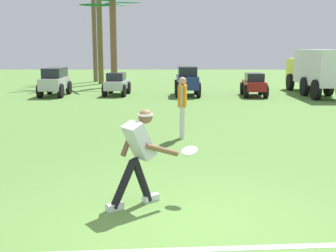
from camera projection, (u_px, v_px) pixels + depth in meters
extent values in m
plane|color=#527D36|center=(187.00, 224.00, 5.52)|extent=(80.00, 80.00, 0.00)
cube|color=white|center=(190.00, 250.00, 4.82)|extent=(23.14, 1.67, 0.01)
cylinder|color=black|center=(140.00, 180.00, 6.19)|extent=(0.36, 0.30, 0.72)
cube|color=silver|center=(149.00, 198.00, 6.34)|extent=(0.27, 0.23, 0.10)
cylinder|color=black|center=(122.00, 184.00, 6.01)|extent=(0.42, 0.35, 0.69)
cube|color=silver|center=(113.00, 207.00, 5.98)|extent=(0.27, 0.23, 0.10)
cube|color=silver|center=(137.00, 141.00, 6.06)|extent=(0.54, 0.52, 0.57)
sphere|color=brown|center=(143.00, 117.00, 6.06)|extent=(0.29, 0.29, 0.21)
cylinder|color=white|center=(143.00, 115.00, 6.06)|extent=(0.30, 0.30, 0.03)
cylinder|color=brown|center=(160.00, 150.00, 6.10)|extent=(0.51, 0.40, 0.27)
cylinder|color=brown|center=(127.00, 140.00, 6.19)|extent=(0.28, 0.23, 0.49)
cylinder|color=white|center=(188.00, 151.00, 6.40)|extent=(0.34, 0.33, 0.11)
cylinder|color=silver|center=(180.00, 123.00, 10.61)|extent=(0.12, 0.12, 0.82)
cylinder|color=silver|center=(181.00, 122.00, 10.79)|extent=(0.12, 0.12, 0.82)
cube|color=orange|center=(180.00, 96.00, 10.58)|extent=(0.25, 0.36, 0.54)
cylinder|color=tan|center=(179.00, 96.00, 10.37)|extent=(0.08, 0.08, 0.52)
cylinder|color=tan|center=(181.00, 95.00, 10.78)|extent=(0.08, 0.08, 0.52)
sphere|color=tan|center=(180.00, 81.00, 10.51)|extent=(0.23, 0.23, 0.20)
cube|color=#B7BABF|center=(52.00, 83.00, 20.12)|extent=(0.98, 2.41, 0.55)
cube|color=#1E232B|center=(53.00, 73.00, 20.18)|extent=(0.86, 1.81, 0.46)
cylinder|color=black|center=(47.00, 88.00, 20.99)|extent=(0.19, 0.66, 0.66)
cylinder|color=black|center=(67.00, 87.00, 21.00)|extent=(0.19, 0.66, 0.66)
cylinder|color=black|center=(38.00, 91.00, 19.34)|extent=(0.19, 0.66, 0.66)
cylinder|color=black|center=(59.00, 91.00, 19.36)|extent=(0.19, 0.66, 0.66)
cube|color=#B7BABF|center=(115.00, 85.00, 20.51)|extent=(1.02, 2.25, 0.42)
cube|color=#1E232B|center=(114.00, 77.00, 20.34)|extent=(0.85, 1.14, 0.38)
cylinder|color=black|center=(109.00, 87.00, 21.33)|extent=(0.21, 0.61, 0.60)
cylinder|color=black|center=(126.00, 88.00, 21.28)|extent=(0.21, 0.61, 0.60)
cylinder|color=black|center=(103.00, 91.00, 19.82)|extent=(0.21, 0.61, 0.60)
cylinder|color=black|center=(122.00, 91.00, 19.77)|extent=(0.21, 0.61, 0.60)
cube|color=navy|center=(185.00, 82.00, 20.26)|extent=(1.00, 2.36, 0.60)
cube|color=#1E232B|center=(185.00, 71.00, 20.21)|extent=(0.88, 1.56, 0.44)
cylinder|color=black|center=(175.00, 87.00, 21.07)|extent=(0.19, 0.72, 0.72)
cylinder|color=black|center=(194.00, 87.00, 21.09)|extent=(0.19, 0.72, 0.72)
cylinder|color=black|center=(175.00, 90.00, 19.54)|extent=(0.19, 0.72, 0.72)
cylinder|color=black|center=(197.00, 90.00, 19.56)|extent=(0.19, 0.72, 0.72)
cube|color=maroon|center=(252.00, 85.00, 20.09)|extent=(1.03, 2.25, 0.42)
cube|color=#1E232B|center=(252.00, 77.00, 19.92)|extent=(0.85, 1.14, 0.38)
cylinder|color=black|center=(240.00, 88.00, 20.91)|extent=(0.21, 0.61, 0.60)
cylinder|color=black|center=(258.00, 88.00, 20.86)|extent=(0.21, 0.61, 0.60)
cylinder|color=black|center=(244.00, 91.00, 19.40)|extent=(0.21, 0.61, 0.60)
cylinder|color=black|center=(264.00, 92.00, 19.35)|extent=(0.21, 0.61, 0.60)
cube|color=yellow|center=(297.00, 69.00, 23.02)|extent=(1.08, 1.72, 1.15)
cube|color=white|center=(316.00, 67.00, 20.07)|extent=(1.22, 4.22, 1.65)
cylinder|color=black|center=(288.00, 82.00, 22.81)|extent=(0.25, 0.90, 0.90)
cylinder|color=black|center=(309.00, 82.00, 22.80)|extent=(0.25, 0.90, 0.90)
cylinder|color=black|center=(302.00, 86.00, 20.25)|extent=(0.25, 0.90, 0.90)
cylinder|color=black|center=(326.00, 86.00, 20.24)|extent=(0.25, 0.90, 0.90)
cylinder|color=black|center=(314.00, 90.00, 18.63)|extent=(0.25, 0.90, 0.90)
cylinder|color=brown|center=(92.00, 33.00, 28.21)|extent=(0.29, 0.29, 6.51)
cylinder|color=brown|center=(97.00, 25.00, 26.39)|extent=(0.34, 0.34, 7.37)
cylinder|color=brown|center=(111.00, 42.00, 24.78)|extent=(0.38, 0.38, 5.22)
ellipsoid|color=#1F6837|center=(125.00, 2.00, 24.45)|extent=(1.67, 0.41, 0.17)
ellipsoid|color=#1F6837|center=(118.00, 4.00, 25.25)|extent=(0.90, 1.87, 0.17)
ellipsoid|color=#1F6837|center=(105.00, 4.00, 24.97)|extent=(0.99, 1.34, 0.20)
ellipsoid|color=#1F6837|center=(94.00, 5.00, 24.22)|extent=(1.95, 0.58, 0.19)
ellipsoid|color=#1F6837|center=(100.00, 0.00, 23.69)|extent=(1.25, 1.50, 0.15)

